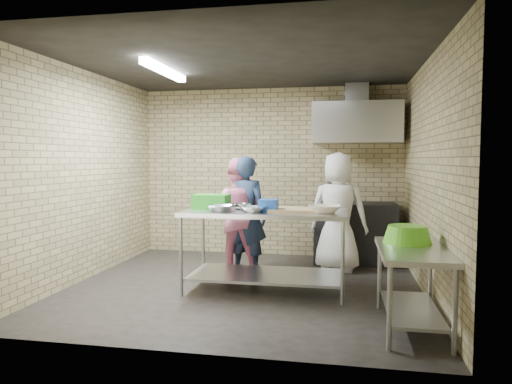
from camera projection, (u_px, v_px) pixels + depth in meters
floor at (245, 287)px, 5.70m from camera, size 4.20×4.20×0.00m
ceiling at (245, 63)px, 5.51m from camera, size 4.20×4.20×0.00m
back_wall at (270, 172)px, 7.56m from camera, size 4.20×0.06×2.70m
front_wall at (191, 186)px, 3.64m from camera, size 4.20×0.06×2.70m
left_wall at (85, 175)px, 5.99m from camera, size 0.06×4.00×2.70m
right_wall at (428, 178)px, 5.21m from camera, size 0.06×4.00×2.70m
prep_table at (266, 250)px, 5.54m from camera, size 1.91×0.95×0.95m
side_counter at (412, 289)px, 4.26m from camera, size 0.60×1.20×0.75m
stove at (355, 233)px, 7.03m from camera, size 1.20×0.70×0.90m
range_hood at (357, 123)px, 6.97m from camera, size 1.30×0.60×0.60m
hood_duct at (357, 94)px, 7.08m from camera, size 0.35×0.30×0.30m
wall_shelf at (376, 136)px, 7.11m from camera, size 0.80×0.20×0.04m
fluorescent_fixture at (165, 71)px, 5.70m from camera, size 0.10×1.25×0.08m
green_crate at (211, 201)px, 5.74m from camera, size 0.42×0.32×0.17m
blue_tub at (268, 205)px, 5.39m from camera, size 0.21×0.21×0.14m
cutting_board at (295, 210)px, 5.42m from camera, size 0.58×0.45×0.03m
mixing_bowl_a at (220, 208)px, 5.40m from camera, size 0.31×0.31×0.07m
mixing_bowl_b at (242, 206)px, 5.61m from camera, size 0.24×0.24×0.07m
mixing_bowl_c at (254, 209)px, 5.30m from camera, size 0.29×0.29×0.07m
ceramic_bowl at (325, 209)px, 5.22m from camera, size 0.38×0.38×0.09m
green_basin at (407, 234)px, 4.48m from camera, size 0.46×0.46×0.17m
bottle_red at (359, 128)px, 7.15m from camera, size 0.07×0.07×0.18m
man_navy at (247, 215)px, 6.28m from camera, size 0.66×0.52×1.60m
woman_pink at (237, 215)px, 6.37m from camera, size 0.80×0.64×1.58m
woman_white at (338, 212)px, 6.48m from camera, size 0.89×0.67×1.66m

